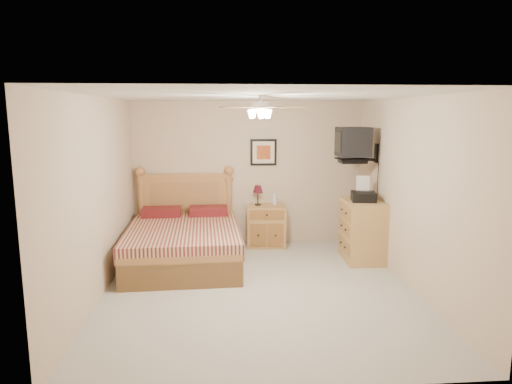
{
  "coord_description": "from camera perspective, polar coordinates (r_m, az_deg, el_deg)",
  "views": [
    {
      "loc": [
        -0.48,
        -5.69,
        2.28
      ],
      "look_at": [
        0.04,
        0.9,
        1.15
      ],
      "focal_mm": 32.0,
      "sensor_mm": 36.0,
      "label": 1
    }
  ],
  "objects": [
    {
      "name": "floor",
      "position": [
        6.15,
        0.33,
        -12.04
      ],
      "size": [
        4.5,
        4.5,
        0.0
      ],
      "primitive_type": "plane",
      "color": "#A9A498",
      "rests_on": "ground"
    },
    {
      "name": "framed_picture",
      "position": [
        7.99,
        0.94,
        4.98
      ],
      "size": [
        0.46,
        0.04,
        0.46
      ],
      "primitive_type": "cube",
      "color": "black",
      "rests_on": "wall_back"
    },
    {
      "name": "dresser",
      "position": [
        7.37,
        13.18,
        -4.7
      ],
      "size": [
        0.58,
        0.83,
        0.96
      ],
      "primitive_type": "cube",
      "rotation": [
        0.0,
        0.0,
        -0.03
      ],
      "color": "#B07F45",
      "rests_on": "ground"
    },
    {
      "name": "lotion_bottle",
      "position": [
        7.94,
        2.36,
        -0.75
      ],
      "size": [
        0.11,
        0.11,
        0.24
      ],
      "primitive_type": "imported",
      "rotation": [
        0.0,
        0.0,
        0.28
      ],
      "color": "silver",
      "rests_on": "nightstand"
    },
    {
      "name": "wall_tv",
      "position": [
        7.39,
        13.16,
        5.82
      ],
      "size": [
        0.56,
        0.46,
        0.58
      ],
      "primitive_type": null,
      "color": "black",
      "rests_on": "wall_right"
    },
    {
      "name": "ceiling_fan",
      "position": [
        5.52,
        0.53,
        10.54
      ],
      "size": [
        1.14,
        1.14,
        0.28
      ],
      "primitive_type": null,
      "color": "silver",
      "rests_on": "ceiling"
    },
    {
      "name": "wall_right",
      "position": [
        6.3,
        18.79,
        -0.23
      ],
      "size": [
        0.04,
        4.5,
        2.5
      ],
      "primitive_type": "cube",
      "color": "#CAB195",
      "rests_on": "ground"
    },
    {
      "name": "bed",
      "position": [
        7.02,
        -9.09,
        -3.42
      ],
      "size": [
        1.72,
        2.22,
        1.4
      ],
      "primitive_type": null,
      "rotation": [
        0.0,
        0.0,
        0.04
      ],
      "color": "#AB7E3F",
      "rests_on": "ground"
    },
    {
      "name": "wall_left",
      "position": [
        5.98,
        -19.12,
        -0.74
      ],
      "size": [
        0.04,
        4.5,
        2.5
      ],
      "primitive_type": "cube",
      "color": "#CAB195",
      "rests_on": "ground"
    },
    {
      "name": "magazine_upper",
      "position": [
        7.5,
        12.27,
        -0.37
      ],
      "size": [
        0.22,
        0.29,
        0.02
      ],
      "primitive_type": "imported",
      "rotation": [
        0.0,
        0.0,
        -0.04
      ],
      "color": "gray",
      "rests_on": "magazine_lower"
    },
    {
      "name": "nightstand",
      "position": [
        7.97,
        1.32,
        -4.22
      ],
      "size": [
        0.7,
        0.55,
        0.72
      ],
      "primitive_type": "cube",
      "rotation": [
        0.0,
        0.0,
        -0.08
      ],
      "color": "#A16B36",
      "rests_on": "ground"
    },
    {
      "name": "wall_front",
      "position": [
        3.63,
        3.32,
        -6.83
      ],
      "size": [
        4.0,
        0.04,
        2.5
      ],
      "primitive_type": "cube",
      "color": "#CAB195",
      "rests_on": "ground"
    },
    {
      "name": "magazine_lower",
      "position": [
        7.47,
        12.43,
        -0.61
      ],
      "size": [
        0.23,
        0.3,
        0.03
      ],
      "primitive_type": "imported",
      "rotation": [
        0.0,
        0.0,
        -0.03
      ],
      "color": "beige",
      "rests_on": "dresser"
    },
    {
      "name": "ceiling",
      "position": [
        5.72,
        0.35,
        11.92
      ],
      "size": [
        4.0,
        4.5,
        0.04
      ],
      "primitive_type": "cube",
      "color": "white",
      "rests_on": "ground"
    },
    {
      "name": "fax_machine",
      "position": [
        7.17,
        13.31,
        0.36
      ],
      "size": [
        0.42,
        0.43,
        0.38
      ],
      "primitive_type": null,
      "rotation": [
        0.0,
        0.0,
        -0.17
      ],
      "color": "black",
      "rests_on": "dresser"
    },
    {
      "name": "table_lamp",
      "position": [
        7.9,
        0.24,
        -0.41
      ],
      "size": [
        0.25,
        0.25,
        0.35
      ],
      "primitive_type": null,
      "rotation": [
        0.0,
        0.0,
        -0.43
      ],
      "color": "#58131F",
      "rests_on": "nightstand"
    },
    {
      "name": "wall_back",
      "position": [
        8.03,
        -1.0,
        2.35
      ],
      "size": [
        4.0,
        0.04,
        2.5
      ],
      "primitive_type": "cube",
      "color": "#CAB195",
      "rests_on": "ground"
    }
  ]
}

